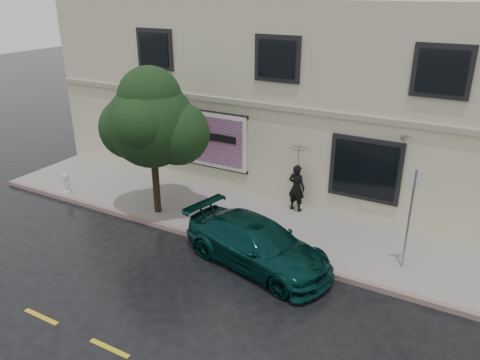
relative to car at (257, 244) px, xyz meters
The scene contains 12 objects.
ground 1.83m from the car, 140.58° to the right, with size 90.00×90.00×0.00m, color black.
sidewalk 2.60m from the car, 121.19° to the left, with size 20.00×3.50×0.15m, color gray.
curb 1.50m from the car, 162.27° to the left, with size 20.00×0.18×0.16m, color gray.
road_marking 4.81m from the car, 106.01° to the right, with size 19.00×0.12×0.01m, color gold.
building 8.51m from the car, 99.41° to the left, with size 20.00×8.12×7.00m.
billboard 6.09m from the car, 139.62° to the left, with size 4.30×0.16×2.20m.
car is the anchor object (origin of this frame).
pedestrian 3.55m from the car, 94.61° to the left, with size 0.61×0.40×1.67m, color black.
umbrella 3.84m from the car, 94.61° to the left, with size 0.93×0.93×0.68m, color black.
street_tree 5.25m from the car, 165.80° to the left, with size 2.85×2.85×4.55m.
fire_hydrant 8.43m from the car, behind, with size 0.32×0.30×0.78m.
sign_pole 4.22m from the car, 23.86° to the left, with size 0.34×0.15×2.90m.
Camera 1 is at (6.42, -9.18, 7.39)m, focal length 35.00 mm.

